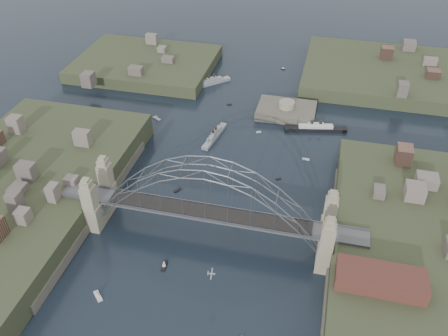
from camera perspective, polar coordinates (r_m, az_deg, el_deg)
ground at (r=133.76m, az=-1.84°, el=-7.96°), size 500.00×500.00×0.00m
bridge at (r=125.34m, az=-1.95°, el=-3.98°), size 84.00×13.80×24.60m
shore_west at (r=154.39m, az=-22.89°, el=-3.27°), size 50.50×90.00×12.00m
shore_east at (r=133.35m, az=23.14°, el=-10.86°), size 50.50×90.00×12.00m
headland_nw at (r=223.59m, az=-9.27°, el=11.72°), size 60.00×45.00×9.00m
headland_ne at (r=222.87m, az=18.69°, el=10.20°), size 70.00×55.00×9.50m
fort_island at (r=187.27m, az=7.39°, el=6.30°), size 22.00×16.00×9.40m
wharf_shed at (r=115.62m, az=18.18°, el=-12.50°), size 20.00×8.00×4.00m
naval_cruiser_near at (r=171.32m, az=-1.13°, el=3.89°), size 5.00×17.60×5.24m
naval_cruiser_far at (r=207.12m, az=-1.48°, el=10.19°), size 14.17×13.88×5.89m
ocean_liner at (r=178.42m, az=10.85°, el=4.67°), size 22.70×7.58×5.53m
aeroplane at (r=113.36m, az=-1.60°, el=-12.47°), size 1.88×3.45×0.50m
small_boat_a at (r=148.55m, az=-5.52°, el=-2.61°), size 2.19×2.88×0.45m
small_boat_b at (r=153.06m, az=6.50°, el=-1.31°), size 1.77×1.23×0.45m
small_boat_c at (r=126.35m, az=-7.15°, el=-11.34°), size 1.44×3.47×2.38m
small_boat_d at (r=162.87m, az=9.71°, el=1.03°), size 2.46×0.84×0.45m
small_boat_e at (r=183.94m, az=-8.03°, el=5.98°), size 3.83×2.97×2.38m
small_boat_f at (r=174.86m, az=4.14°, el=4.29°), size 1.76×1.44×0.45m
small_boat_h at (r=191.72m, az=0.63°, el=7.57°), size 2.16×1.23×0.45m
small_boat_i at (r=144.77m, az=12.67°, el=-4.76°), size 1.83×2.51×0.45m
small_boat_j at (r=123.14m, az=-14.82°, el=-14.40°), size 3.33×3.30×2.38m
small_boat_k at (r=221.93m, az=7.06°, el=11.67°), size 1.85×1.05×1.43m
small_boat_l at (r=164.18m, az=-13.11°, el=0.86°), size 2.62×2.53×0.45m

